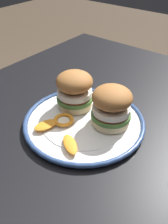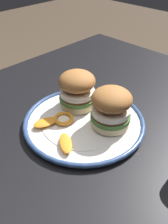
{
  "view_description": "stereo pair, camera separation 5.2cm",
  "coord_description": "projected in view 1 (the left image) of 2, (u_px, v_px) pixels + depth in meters",
  "views": [
    {
      "loc": [
        -0.37,
        -0.25,
        1.17
      ],
      "look_at": [
        0.01,
        0.05,
        0.81
      ],
      "focal_mm": 38.87,
      "sensor_mm": 36.0,
      "label": 1
    },
    {
      "loc": [
        -0.34,
        -0.29,
        1.17
      ],
      "look_at": [
        0.01,
        0.05,
        0.81
      ],
      "focal_mm": 38.87,
      "sensor_mm": 36.0,
      "label": 2
    }
  ],
  "objects": [
    {
      "name": "orange_peel_strip_short",
      "position": [
        70.0,
        144.0,
        0.54
      ],
      "size": [
        0.06,
        0.07,
        0.01
      ],
      "color": "orange",
      "rests_on": "dinner_plate"
    },
    {
      "name": "dining_table",
      "position": [
        96.0,
        163.0,
        0.67
      ],
      "size": [
        1.12,
        0.96,
        0.77
      ],
      "color": "black",
      "rests_on": "ground"
    },
    {
      "name": "sandwich_half_left",
      "position": [
        75.0,
        89.0,
        0.64
      ],
      "size": [
        0.1,
        0.1,
        0.1
      ],
      "color": "beige",
      "rests_on": "dinner_plate"
    },
    {
      "name": "sandwich_half_right",
      "position": [
        112.0,
        105.0,
        0.58
      ],
      "size": [
        0.11,
        0.11,
        0.1
      ],
      "color": "beige",
      "rests_on": "dinner_plate"
    },
    {
      "name": "orange_peel_curled",
      "position": [
        64.0,
        120.0,
        0.61
      ],
      "size": [
        0.07,
        0.07,
        0.01
      ],
      "color": "orange",
      "rests_on": "dinner_plate"
    },
    {
      "name": "dinner_plate",
      "position": [
        84.0,
        121.0,
        0.63
      ],
      "size": [
        0.31,
        0.31,
        0.02
      ],
      "color": "white",
      "rests_on": "dining_table"
    },
    {
      "name": "orange_peel_strip_long",
      "position": [
        46.0,
        125.0,
        0.6
      ],
      "size": [
        0.07,
        0.05,
        0.01
      ],
      "color": "orange",
      "rests_on": "dinner_plate"
    }
  ]
}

